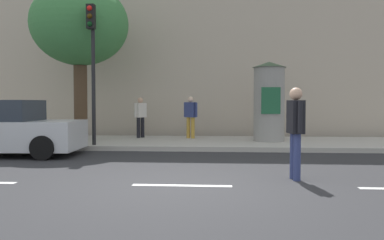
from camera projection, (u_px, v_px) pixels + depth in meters
ground_plane at (182, 186)px, 7.28m from camera, size 80.00×80.00×0.00m
sidewalk_curb at (201, 143)px, 14.25m from camera, size 36.00×4.00×0.15m
lane_markings at (182, 185)px, 7.28m from camera, size 25.80×0.16×0.01m
building_backdrop at (207, 40)px, 19.04m from camera, size 36.00×5.00×8.87m
traffic_light at (92, 51)px, 12.61m from camera, size 0.24×0.45×4.36m
poster_column at (269, 101)px, 14.08m from camera, size 1.17×1.17×2.76m
street_tree at (80, 25)px, 14.35m from camera, size 3.43×3.43×5.58m
pedestrian_with_bag at (296, 125)px, 7.80m from camera, size 0.30×0.61×1.78m
pedestrian_near_pole at (191, 114)px, 15.17m from camera, size 0.52×0.41×1.57m
pedestrian_in_light_jacket at (140, 114)px, 15.43m from camera, size 0.44×0.51×1.53m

